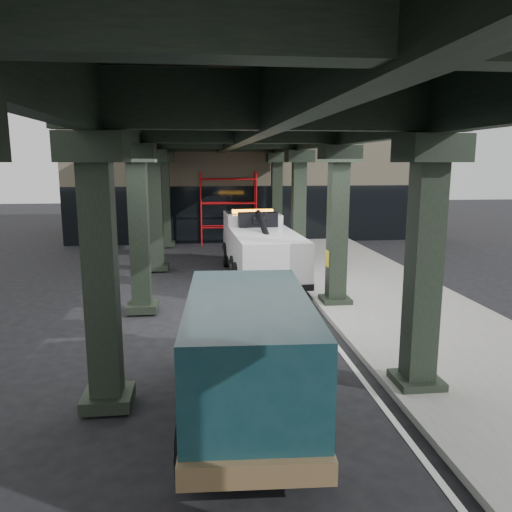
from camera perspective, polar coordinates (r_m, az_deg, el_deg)
ground at (r=13.75m, az=0.68°, el=-8.45°), size 90.00×90.00×0.00m
sidewalk at (r=16.71m, az=15.33°, el=-5.09°), size 5.00×40.00×0.15m
lane_stripe at (r=15.91m, az=5.87°, el=-5.81°), size 0.12×38.00×0.01m
viaduct at (r=14.97m, az=-1.85°, el=14.33°), size 7.40×32.00×6.40m
building at (r=33.09m, az=-0.29°, el=9.79°), size 22.00×10.00×8.00m
scaffolding at (r=27.68m, az=-3.19°, el=5.69°), size 3.08×0.88×4.00m
tow_truck at (r=19.68m, az=0.35°, el=1.30°), size 2.66×8.21×2.67m
towed_van at (r=9.00m, az=-0.97°, el=-10.74°), size 2.49×5.69×2.26m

